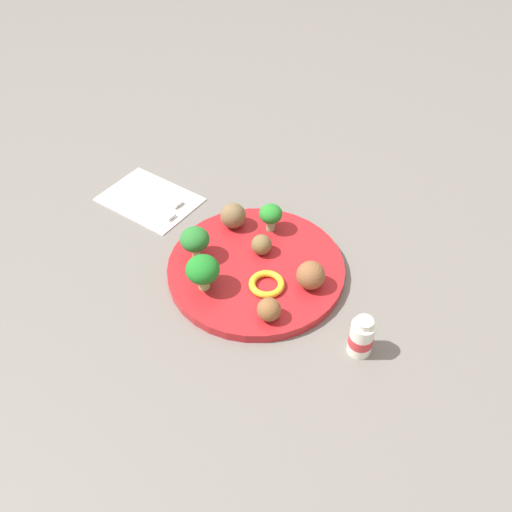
# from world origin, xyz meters

# --- Properties ---
(ground_plane) EXTENTS (4.00, 4.00, 0.00)m
(ground_plane) POSITION_xyz_m (0.00, 0.00, 0.00)
(ground_plane) COLOR slate
(plate) EXTENTS (0.28, 0.28, 0.02)m
(plate) POSITION_xyz_m (0.00, 0.00, 0.01)
(plate) COLOR red
(plate) RESTS_ON ground_plane
(broccoli_floret_front_left) EXTENTS (0.05, 0.05, 0.06)m
(broccoli_floret_front_left) POSITION_xyz_m (-0.03, -0.09, 0.05)
(broccoli_floret_front_left) COLOR #93CA70
(broccoli_floret_front_left) RESTS_ON plate
(broccoli_floret_mid_right) EXTENTS (0.04, 0.04, 0.05)m
(broccoli_floret_mid_right) POSITION_xyz_m (-0.04, 0.08, 0.05)
(broccoli_floret_mid_right) COLOR #8EBC7E
(broccoli_floret_mid_right) RESTS_ON plate
(broccoli_floret_mid_left) EXTENTS (0.05, 0.05, 0.05)m
(broccoli_floret_mid_left) POSITION_xyz_m (-0.09, -0.05, 0.05)
(broccoli_floret_mid_left) COLOR #ADBF82
(broccoli_floret_mid_left) RESTS_ON plate
(meatball_far_rim) EXTENTS (0.04, 0.04, 0.04)m
(meatball_far_rim) POSITION_xyz_m (0.09, 0.02, 0.04)
(meatball_far_rim) COLOR brown
(meatball_far_rim) RESTS_ON plate
(meatball_front_left) EXTENTS (0.03, 0.03, 0.03)m
(meatball_front_left) POSITION_xyz_m (-0.01, 0.03, 0.03)
(meatball_front_left) COLOR brown
(meatball_front_left) RESTS_ON plate
(meatball_back_left) EXTENTS (0.03, 0.03, 0.03)m
(meatball_back_left) POSITION_xyz_m (0.08, -0.07, 0.03)
(meatball_back_left) COLOR brown
(meatball_back_left) RESTS_ON plate
(meatball_center) EXTENTS (0.04, 0.04, 0.04)m
(meatball_center) POSITION_xyz_m (-0.09, 0.05, 0.04)
(meatball_center) COLOR brown
(meatball_center) RESTS_ON plate
(pepper_ring_mid_right) EXTENTS (0.08, 0.08, 0.01)m
(pepper_ring_mid_right) POSITION_xyz_m (0.04, -0.02, 0.02)
(pepper_ring_mid_right) COLOR yellow
(pepper_ring_mid_right) RESTS_ON plate
(napkin) EXTENTS (0.18, 0.13, 0.01)m
(napkin) POSITION_xyz_m (-0.27, 0.01, 0.00)
(napkin) COLOR white
(napkin) RESTS_ON ground_plane
(fork) EXTENTS (0.12, 0.02, 0.01)m
(fork) POSITION_xyz_m (-0.26, 0.03, 0.01)
(fork) COLOR silver
(fork) RESTS_ON napkin
(knife) EXTENTS (0.15, 0.03, 0.01)m
(knife) POSITION_xyz_m (-0.26, -0.00, 0.01)
(knife) COLOR silver
(knife) RESTS_ON napkin
(yogurt_bottle) EXTENTS (0.03, 0.03, 0.07)m
(yogurt_bottle) POSITION_xyz_m (0.21, -0.02, 0.03)
(yogurt_bottle) COLOR white
(yogurt_bottle) RESTS_ON ground_plane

